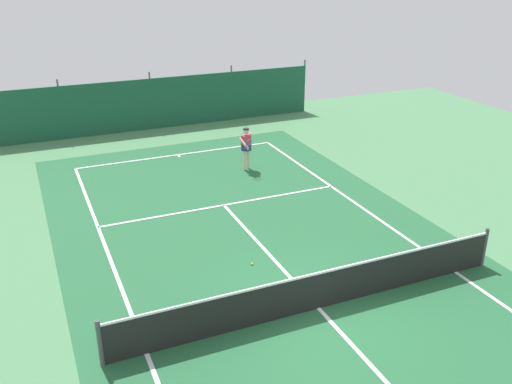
% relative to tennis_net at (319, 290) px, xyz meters
% --- Properties ---
extents(ground_plane, '(36.00, 36.00, 0.00)m').
position_rel_tennis_net_xyz_m(ground_plane, '(0.00, 0.00, -0.51)').
color(ground_plane, '#4C8456').
extents(court_surface, '(11.02, 26.60, 0.01)m').
position_rel_tennis_net_xyz_m(court_surface, '(0.00, 0.00, -0.51)').
color(court_surface, '#236038').
rests_on(court_surface, ground).
extents(tennis_net, '(10.12, 0.10, 1.10)m').
position_rel_tennis_net_xyz_m(tennis_net, '(0.00, 0.00, 0.00)').
color(tennis_net, black).
rests_on(tennis_net, ground).
extents(back_fence, '(16.30, 0.98, 2.70)m').
position_rel_tennis_net_xyz_m(back_fence, '(-0.00, 16.53, 0.16)').
color(back_fence, '#195138').
rests_on(back_fence, ground).
extents(tennis_player, '(0.57, 0.83, 1.64)m').
position_rel_tennis_net_xyz_m(tennis_player, '(1.99, 9.23, 0.45)').
color(tennis_player, beige).
rests_on(tennis_player, ground).
extents(tennis_ball_near_player, '(0.07, 0.07, 0.07)m').
position_rel_tennis_net_xyz_m(tennis_ball_near_player, '(-0.65, 2.46, -0.48)').
color(tennis_ball_near_player, '#CCDB33').
rests_on(tennis_ball_near_player, ground).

